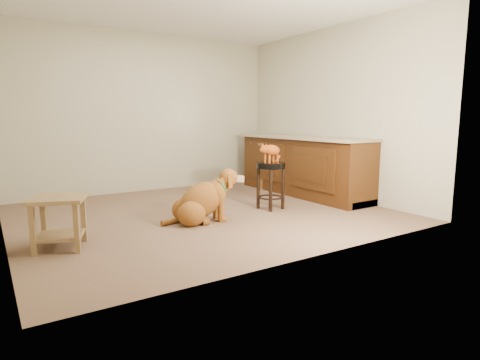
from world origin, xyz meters
TOP-DOWN VIEW (x-y plane):
  - floor at (0.00, 0.00)m, footprint 4.50×4.00m
  - room_shell at (0.00, 0.00)m, footprint 4.54×4.04m
  - cabinet_run at (1.94, 0.30)m, footprint 0.70×2.56m
  - padded_stool at (0.88, -0.27)m, footprint 0.39×0.39m
  - wood_stool at (1.85, 1.17)m, footprint 0.47×0.47m
  - side_table at (-1.80, -0.51)m, footprint 0.62×0.62m
  - golden_retriever at (-0.23, -0.39)m, footprint 1.04×0.56m
  - tabby_kitten at (0.87, -0.27)m, footprint 0.45×0.22m

SIDE VIEW (x-z plane):
  - floor at x=0.00m, z-range -0.01..0.01m
  - golden_retriever at x=-0.23m, z-range -0.08..0.58m
  - side_table at x=-1.80m, z-range 0.08..0.58m
  - wood_stool at x=1.85m, z-range 0.02..0.82m
  - cabinet_run at x=1.94m, z-range -0.03..0.91m
  - padded_stool at x=0.88m, z-range 0.13..0.77m
  - tabby_kitten at x=0.87m, z-range 0.65..0.94m
  - room_shell at x=0.00m, z-range 0.37..2.99m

